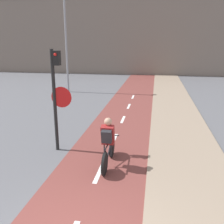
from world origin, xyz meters
The scene contains 4 objects.
building_row_background centered at (0.00, 27.02, 4.29)m, with size 60.00×5.20×8.56m.
traffic_light_pole centered at (-1.65, 4.33, 2.04)m, with size 0.67×0.25×3.30m.
street_lamp_far centered at (-4.80, 14.05, 4.34)m, with size 0.36×0.36×7.14m.
cyclist_near centered at (0.16, 3.49, 0.71)m, with size 0.46×1.78×1.47m.
Camera 1 is at (1.42, -3.01, 3.51)m, focal length 40.00 mm.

